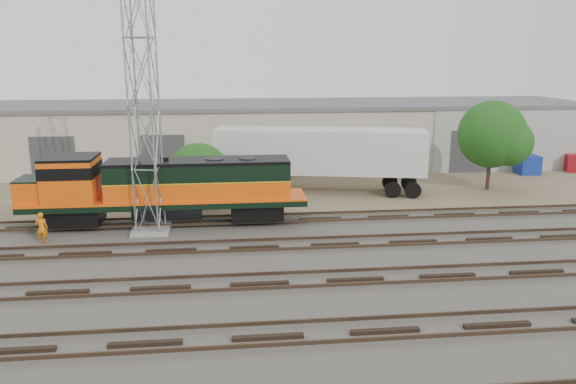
{
  "coord_description": "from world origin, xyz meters",
  "views": [
    {
      "loc": [
        -1.16,
        -24.45,
        9.21
      ],
      "look_at": [
        1.93,
        4.0,
        2.2
      ],
      "focal_mm": 35.0,
      "sensor_mm": 36.0,
      "label": 1
    }
  ],
  "objects": [
    {
      "name": "ground",
      "position": [
        0.0,
        0.0,
        0.0
      ],
      "size": [
        140.0,
        140.0,
        0.0
      ],
      "primitive_type": "plane",
      "color": "#47423A",
      "rests_on": "ground"
    },
    {
      "name": "warehouse",
      "position": [
        0.04,
        22.98,
        2.65
      ],
      "size": [
        58.4,
        10.4,
        5.3
      ],
      "color": "beige",
      "rests_on": "ground"
    },
    {
      "name": "locomotive",
      "position": [
        -4.86,
        6.0,
        2.15
      ],
      "size": [
        15.4,
        2.7,
        3.7
      ],
      "color": "black",
      "rests_on": "tracks"
    },
    {
      "name": "tracks",
      "position": [
        0.0,
        -3.0,
        0.08
      ],
      "size": [
        80.0,
        20.4,
        0.28
      ],
      "color": "black",
      "rests_on": "ground"
    },
    {
      "name": "worker",
      "position": [
        -10.52,
        3.5,
        0.8
      ],
      "size": [
        0.59,
        0.39,
        1.61
      ],
      "primitive_type": "imported",
      "rotation": [
        0.0,
        0.0,
        3.15
      ],
      "color": "orange",
      "rests_on": "ground"
    },
    {
      "name": "tree_mid",
      "position": [
        -2.86,
        10.65,
        1.69
      ],
      "size": [
        4.27,
        4.06,
        4.06
      ],
      "color": "#382619",
      "rests_on": "ground"
    },
    {
      "name": "signal_tower",
      "position": [
        -5.35,
        4.85,
        6.51
      ],
      "size": [
        1.97,
        1.97,
        13.32
      ],
      "rotation": [
        0.0,
        0.0,
        -0.2
      ],
      "color": "gray",
      "rests_on": "ground"
    },
    {
      "name": "tree_east",
      "position": [
        17.1,
        11.89,
        3.8
      ],
      "size": [
        4.84,
        4.61,
        6.22
      ],
      "color": "#382619",
      "rests_on": "ground"
    },
    {
      "name": "dumpster_blue",
      "position": [
        22.41,
        16.83,
        0.75
      ],
      "size": [
        1.62,
        1.52,
        1.5
      ],
      "primitive_type": "cube",
      "rotation": [
        0.0,
        0.0,
        -0.01
      ],
      "color": "navy",
      "rests_on": "ground"
    },
    {
      "name": "dumpster_red",
      "position": [
        26.75,
        17.32,
        0.7
      ],
      "size": [
        1.85,
        1.78,
        1.4
      ],
      "primitive_type": "cube",
      "rotation": [
        0.0,
        0.0,
        -0.3
      ],
      "color": "maroon",
      "rests_on": "ground"
    },
    {
      "name": "dirt_strip",
      "position": [
        0.0,
        15.0,
        0.01
      ],
      "size": [
        80.0,
        16.0,
        0.02
      ],
      "primitive_type": "cube",
      "color": "#726047",
      "rests_on": "ground"
    },
    {
      "name": "semi_trailer",
      "position": [
        5.38,
        12.64,
        2.74
      ],
      "size": [
        14.42,
        5.6,
        4.35
      ],
      "rotation": [
        0.0,
        0.0,
        -0.2
      ],
      "color": "silver",
      "rests_on": "ground"
    }
  ]
}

